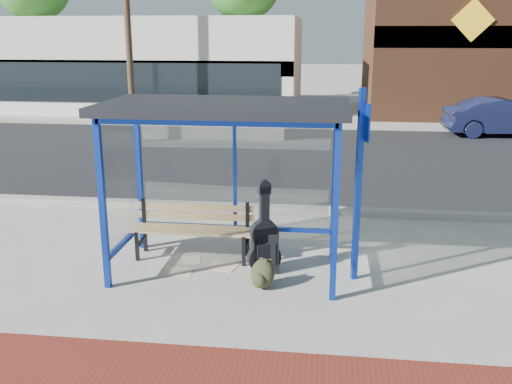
# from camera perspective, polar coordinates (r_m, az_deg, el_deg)

# --- Properties ---
(ground) EXTENTS (120.00, 120.00, 0.00)m
(ground) POSITION_cam_1_polar(r_m,az_deg,el_deg) (8.32, -2.87, -7.83)
(ground) COLOR #B2ADA0
(ground) RESTS_ON ground
(brick_paver_strip) EXTENTS (60.00, 1.00, 0.01)m
(brick_paver_strip) POSITION_cam_1_polar(r_m,az_deg,el_deg) (6.08, -7.32, -17.41)
(brick_paver_strip) COLOR maroon
(brick_paver_strip) RESTS_ON ground
(curb_near) EXTENTS (60.00, 0.25, 0.12)m
(curb_near) POSITION_cam_1_polar(r_m,az_deg,el_deg) (11.00, -0.26, -1.61)
(curb_near) COLOR gray
(curb_near) RESTS_ON ground
(street_asphalt) EXTENTS (60.00, 10.00, 0.00)m
(street_asphalt) POSITION_cam_1_polar(r_m,az_deg,el_deg) (15.93, 2.12, 3.55)
(street_asphalt) COLOR black
(street_asphalt) RESTS_ON ground
(curb_far) EXTENTS (60.00, 0.25, 0.12)m
(curb_far) POSITION_cam_1_polar(r_m,az_deg,el_deg) (20.92, 3.38, 6.57)
(curb_far) COLOR gray
(curb_far) RESTS_ON ground
(far_sidewalk) EXTENTS (60.00, 4.00, 0.01)m
(far_sidewalk) POSITION_cam_1_polar(r_m,az_deg,el_deg) (22.80, 3.71, 7.16)
(far_sidewalk) COLOR #B2ADA0
(far_sidewalk) RESTS_ON ground
(bus_shelter) EXTENTS (3.30, 1.80, 2.42)m
(bus_shelter) POSITION_cam_1_polar(r_m,az_deg,el_deg) (7.81, -2.99, 6.47)
(bus_shelter) COLOR #0E2A9C
(bus_shelter) RESTS_ON ground
(storefront_white) EXTENTS (18.00, 6.04, 4.00)m
(storefront_white) POSITION_cam_1_polar(r_m,az_deg,el_deg) (27.56, -15.27, 12.26)
(storefront_white) COLOR silver
(storefront_white) RESTS_ON ground
(storefront_brown) EXTENTS (10.00, 7.08, 6.40)m
(storefront_brown) POSITION_cam_1_polar(r_m,az_deg,el_deg) (26.85, 22.21, 14.19)
(storefront_brown) COLOR #59331E
(storefront_brown) RESTS_ON ground
(utility_pole_west) EXTENTS (1.60, 0.24, 8.00)m
(utility_pole_west) POSITION_cam_1_polar(r_m,az_deg,el_deg) (22.20, -12.78, 17.23)
(utility_pole_west) COLOR #4C3826
(utility_pole_west) RESTS_ON ground
(bench) EXTENTS (1.82, 0.45, 0.86)m
(bench) POSITION_cam_1_polar(r_m,az_deg,el_deg) (8.69, -6.29, -3.45)
(bench) COLOR black
(bench) RESTS_ON ground
(guitar_bag) EXTENTS (0.49, 0.31, 1.29)m
(guitar_bag) POSITION_cam_1_polar(r_m,az_deg,el_deg) (8.06, 0.82, -5.01)
(guitar_bag) COLOR black
(guitar_bag) RESTS_ON ground
(suitcase) EXTENTS (0.39, 0.27, 0.65)m
(suitcase) POSITION_cam_1_polar(r_m,az_deg,el_deg) (8.18, 0.97, -5.98)
(suitcase) COLOR black
(suitcase) RESTS_ON ground
(backpack) EXTENTS (0.40, 0.38, 0.40)m
(backpack) POSITION_cam_1_polar(r_m,az_deg,el_deg) (7.70, 0.63, -8.26)
(backpack) COLOR #292A17
(backpack) RESTS_ON ground
(sign_post) EXTENTS (0.16, 0.32, 2.64)m
(sign_post) POSITION_cam_1_polar(r_m,az_deg,el_deg) (7.70, 10.29, 1.64)
(sign_post) COLOR #0D2A97
(sign_post) RESTS_ON ground
(newspaper_a) EXTENTS (0.34, 0.40, 0.01)m
(newspaper_a) POSITION_cam_1_polar(r_m,az_deg,el_deg) (8.72, -6.49, -6.77)
(newspaper_a) COLOR white
(newspaper_a) RESTS_ON ground
(newspaper_b) EXTENTS (0.43, 0.35, 0.01)m
(newspaper_b) POSITION_cam_1_polar(r_m,az_deg,el_deg) (8.34, -7.80, -7.89)
(newspaper_b) COLOR white
(newspaper_b) RESTS_ON ground
(newspaper_c) EXTENTS (0.49, 0.43, 0.01)m
(newspaper_c) POSITION_cam_1_polar(r_m,az_deg,el_deg) (8.46, -3.39, -7.43)
(newspaper_c) COLOR white
(newspaper_c) RESTS_ON ground
(parked_car) EXTENTS (3.92, 1.67, 1.26)m
(parked_car) POSITION_cam_1_polar(r_m,az_deg,el_deg) (20.86, 23.54, 6.87)
(parked_car) COLOR #171D42
(parked_car) RESTS_ON ground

